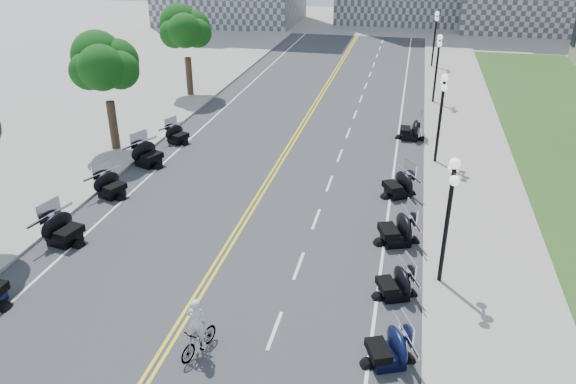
# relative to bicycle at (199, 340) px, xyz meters

# --- Properties ---
(ground) EXTENTS (160.00, 160.00, 0.00)m
(ground) POSITION_rel_bicycle_xyz_m (-1.13, 1.56, -0.51)
(ground) COLOR gray
(road) EXTENTS (16.00, 90.00, 0.01)m
(road) POSITION_rel_bicycle_xyz_m (-1.13, 11.56, -0.50)
(road) COLOR #333335
(road) RESTS_ON ground
(centerline_yellow_a) EXTENTS (0.12, 90.00, 0.00)m
(centerline_yellow_a) POSITION_rel_bicycle_xyz_m (-1.25, 11.56, -0.50)
(centerline_yellow_a) COLOR yellow
(centerline_yellow_a) RESTS_ON road
(centerline_yellow_b) EXTENTS (0.12, 90.00, 0.00)m
(centerline_yellow_b) POSITION_rel_bicycle_xyz_m (-1.01, 11.56, -0.50)
(centerline_yellow_b) COLOR yellow
(centerline_yellow_b) RESTS_ON road
(edge_line_north) EXTENTS (0.12, 90.00, 0.00)m
(edge_line_north) POSITION_rel_bicycle_xyz_m (5.27, 11.56, -0.50)
(edge_line_north) COLOR white
(edge_line_north) RESTS_ON road
(edge_line_south) EXTENTS (0.12, 90.00, 0.00)m
(edge_line_south) POSITION_rel_bicycle_xyz_m (-7.53, 11.56, -0.50)
(edge_line_south) COLOR white
(edge_line_south) RESTS_ON road
(lane_dash_6) EXTENTS (0.12, 2.00, 0.00)m
(lane_dash_6) POSITION_rel_bicycle_xyz_m (2.07, 1.56, -0.50)
(lane_dash_6) COLOR white
(lane_dash_6) RESTS_ON road
(lane_dash_7) EXTENTS (0.12, 2.00, 0.00)m
(lane_dash_7) POSITION_rel_bicycle_xyz_m (2.07, 5.56, -0.50)
(lane_dash_7) COLOR white
(lane_dash_7) RESTS_ON road
(lane_dash_8) EXTENTS (0.12, 2.00, 0.00)m
(lane_dash_8) POSITION_rel_bicycle_xyz_m (2.07, 9.56, -0.50)
(lane_dash_8) COLOR white
(lane_dash_8) RESTS_ON road
(lane_dash_9) EXTENTS (0.12, 2.00, 0.00)m
(lane_dash_9) POSITION_rel_bicycle_xyz_m (2.07, 13.56, -0.50)
(lane_dash_9) COLOR white
(lane_dash_9) RESTS_ON road
(lane_dash_10) EXTENTS (0.12, 2.00, 0.00)m
(lane_dash_10) POSITION_rel_bicycle_xyz_m (2.07, 17.56, -0.50)
(lane_dash_10) COLOR white
(lane_dash_10) RESTS_ON road
(lane_dash_11) EXTENTS (0.12, 2.00, 0.00)m
(lane_dash_11) POSITION_rel_bicycle_xyz_m (2.07, 21.56, -0.50)
(lane_dash_11) COLOR white
(lane_dash_11) RESTS_ON road
(lane_dash_12) EXTENTS (0.12, 2.00, 0.00)m
(lane_dash_12) POSITION_rel_bicycle_xyz_m (2.07, 25.56, -0.50)
(lane_dash_12) COLOR white
(lane_dash_12) RESTS_ON road
(lane_dash_13) EXTENTS (0.12, 2.00, 0.00)m
(lane_dash_13) POSITION_rel_bicycle_xyz_m (2.07, 29.56, -0.50)
(lane_dash_13) COLOR white
(lane_dash_13) RESTS_ON road
(lane_dash_14) EXTENTS (0.12, 2.00, 0.00)m
(lane_dash_14) POSITION_rel_bicycle_xyz_m (2.07, 33.56, -0.50)
(lane_dash_14) COLOR white
(lane_dash_14) RESTS_ON road
(lane_dash_15) EXTENTS (0.12, 2.00, 0.00)m
(lane_dash_15) POSITION_rel_bicycle_xyz_m (2.07, 37.56, -0.50)
(lane_dash_15) COLOR white
(lane_dash_15) RESTS_ON road
(lane_dash_16) EXTENTS (0.12, 2.00, 0.00)m
(lane_dash_16) POSITION_rel_bicycle_xyz_m (2.07, 41.56, -0.50)
(lane_dash_16) COLOR white
(lane_dash_16) RESTS_ON road
(lane_dash_17) EXTENTS (0.12, 2.00, 0.00)m
(lane_dash_17) POSITION_rel_bicycle_xyz_m (2.07, 45.56, -0.50)
(lane_dash_17) COLOR white
(lane_dash_17) RESTS_ON road
(lane_dash_18) EXTENTS (0.12, 2.00, 0.00)m
(lane_dash_18) POSITION_rel_bicycle_xyz_m (2.07, 49.56, -0.50)
(lane_dash_18) COLOR white
(lane_dash_18) RESTS_ON road
(lane_dash_19) EXTENTS (0.12, 2.00, 0.00)m
(lane_dash_19) POSITION_rel_bicycle_xyz_m (2.07, 53.56, -0.50)
(lane_dash_19) COLOR white
(lane_dash_19) RESTS_ON road
(sidewalk_north) EXTENTS (5.00, 90.00, 0.15)m
(sidewalk_north) POSITION_rel_bicycle_xyz_m (9.37, 11.56, -0.43)
(sidewalk_north) COLOR #9E9991
(sidewalk_north) RESTS_ON ground
(sidewalk_south) EXTENTS (5.00, 90.00, 0.15)m
(sidewalk_south) POSITION_rel_bicycle_xyz_m (-11.63, 11.56, -0.43)
(sidewalk_south) COLOR #9E9991
(sidewalk_south) RESTS_ON ground
(street_lamp_2) EXTENTS (0.50, 1.20, 4.90)m
(street_lamp_2) POSITION_rel_bicycle_xyz_m (7.47, 5.56, 2.09)
(street_lamp_2) COLOR black
(street_lamp_2) RESTS_ON sidewalk_north
(street_lamp_3) EXTENTS (0.50, 1.20, 4.90)m
(street_lamp_3) POSITION_rel_bicycle_xyz_m (7.47, 17.56, 2.09)
(street_lamp_3) COLOR black
(street_lamp_3) RESTS_ON sidewalk_north
(street_lamp_4) EXTENTS (0.50, 1.20, 4.90)m
(street_lamp_4) POSITION_rel_bicycle_xyz_m (7.47, 29.56, 2.09)
(street_lamp_4) COLOR black
(street_lamp_4) RESTS_ON sidewalk_north
(street_lamp_5) EXTENTS (0.50, 1.20, 4.90)m
(street_lamp_5) POSITION_rel_bicycle_xyz_m (7.47, 41.56, 2.09)
(street_lamp_5) COLOR black
(street_lamp_5) RESTS_ON sidewalk_north
(tree_3) EXTENTS (4.80, 4.80, 9.20)m
(tree_3) POSITION_rel_bicycle_xyz_m (-11.13, 15.56, 4.24)
(tree_3) COLOR #235619
(tree_3) RESTS_ON sidewalk_south
(tree_4) EXTENTS (4.80, 4.80, 9.20)m
(tree_4) POSITION_rel_bicycle_xyz_m (-11.13, 27.56, 4.24)
(tree_4) COLOR #235619
(tree_4) RESTS_ON sidewalk_south
(motorcycle_n_5) EXTENTS (2.46, 2.46, 1.31)m
(motorcycle_n_5) POSITION_rel_bicycle_xyz_m (5.81, 0.82, 0.15)
(motorcycle_n_5) COLOR black
(motorcycle_n_5) RESTS_ON road
(motorcycle_n_6) EXTENTS (2.38, 2.38, 1.28)m
(motorcycle_n_6) POSITION_rel_bicycle_xyz_m (5.84, 4.35, 0.13)
(motorcycle_n_6) COLOR black
(motorcycle_n_6) RESTS_ON road
(motorcycle_n_7) EXTENTS (2.72, 2.72, 1.48)m
(motorcycle_n_7) POSITION_rel_bicycle_xyz_m (5.72, 8.20, 0.23)
(motorcycle_n_7) COLOR black
(motorcycle_n_7) RESTS_ON road
(motorcycle_n_8) EXTENTS (2.76, 2.76, 1.41)m
(motorcycle_n_8) POSITION_rel_bicycle_xyz_m (5.60, 12.84, 0.20)
(motorcycle_n_8) COLOR black
(motorcycle_n_8) RESTS_ON road
(motorcycle_n_10) EXTENTS (2.04, 2.04, 1.42)m
(motorcycle_n_10) POSITION_rel_bicycle_xyz_m (5.98, 21.30, 0.20)
(motorcycle_n_10) COLOR black
(motorcycle_n_10) RESTS_ON road
(motorcycle_s_6) EXTENTS (2.53, 2.53, 1.49)m
(motorcycle_s_6) POSITION_rel_bicycle_xyz_m (-7.99, 5.17, 0.24)
(motorcycle_s_6) COLOR black
(motorcycle_s_6) RESTS_ON road
(motorcycle_s_7) EXTENTS (2.55, 2.55, 1.37)m
(motorcycle_s_7) POSITION_rel_bicycle_xyz_m (-8.28, 9.73, 0.17)
(motorcycle_s_7) COLOR black
(motorcycle_s_7) RESTS_ON road
(motorcycle_s_8) EXTENTS (2.82, 2.82, 1.51)m
(motorcycle_s_8) POSITION_rel_bicycle_xyz_m (-8.21, 13.79, 0.24)
(motorcycle_s_8) COLOR black
(motorcycle_s_8) RESTS_ON road
(motorcycle_s_9) EXTENTS (2.35, 2.35, 1.25)m
(motorcycle_s_9) POSITION_rel_bicycle_xyz_m (-8.01, 17.49, 0.11)
(motorcycle_s_9) COLOR black
(motorcycle_s_9) RESTS_ON road
(bicycle) EXTENTS (0.99, 1.76, 1.02)m
(bicycle) POSITION_rel_bicycle_xyz_m (0.00, 0.00, 0.00)
(bicycle) COLOR #A51414
(bicycle) RESTS_ON road
(cyclist_rider) EXTENTS (0.62, 0.41, 1.70)m
(cyclist_rider) POSITION_rel_bicycle_xyz_m (0.00, 0.00, 1.36)
(cyclist_rider) COLOR white
(cyclist_rider) RESTS_ON bicycle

